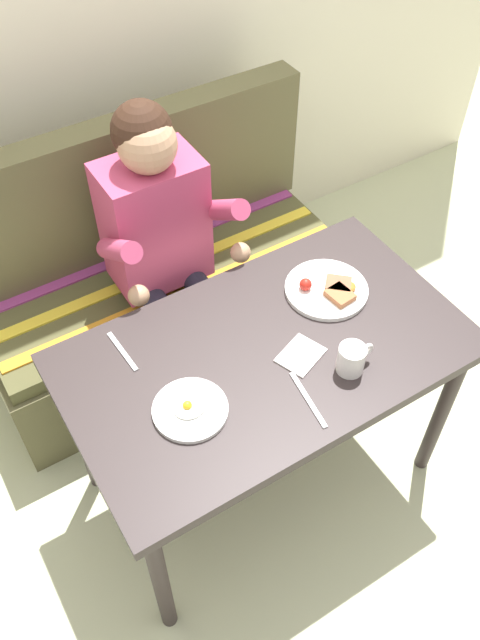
{
  "coord_description": "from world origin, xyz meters",
  "views": [
    {
      "loc": [
        -0.71,
        -0.99,
        2.24
      ],
      "look_at": [
        0.0,
        0.15,
        0.72
      ],
      "focal_mm": 36.96,
      "sensor_mm": 36.0,
      "label": 1
    }
  ],
  "objects": [
    {
      "name": "ground_plane",
      "position": [
        0.0,
        0.0,
        0.0
      ],
      "size": [
        8.0,
        8.0,
        0.0
      ],
      "primitive_type": "plane",
      "color": "beige"
    },
    {
      "name": "table",
      "position": [
        0.0,
        0.0,
        0.65
      ],
      "size": [
        1.2,
        0.7,
        0.73
      ],
      "color": "#2D2524",
      "rests_on": "ground"
    },
    {
      "name": "couch",
      "position": [
        0.0,
        0.76,
        0.33
      ],
      "size": [
        1.44,
        0.56,
        1.0
      ],
      "color": "brown",
      "rests_on": "ground"
    },
    {
      "name": "person",
      "position": [
        -0.03,
        0.59,
        0.74
      ],
      "size": [
        0.45,
        0.61,
        1.21
      ],
      "color": "#B93E63",
      "rests_on": "ground"
    },
    {
      "name": "plate_breakfast",
      "position": [
        0.3,
        0.1,
        0.74
      ],
      "size": [
        0.27,
        0.27,
        0.05
      ],
      "color": "white",
      "rests_on": "table"
    },
    {
      "name": "plate_eggs",
      "position": [
        -0.3,
        -0.07,
        0.74
      ],
      "size": [
        0.21,
        0.21,
        0.04
      ],
      "color": "white",
      "rests_on": "table"
    },
    {
      "name": "coffee_mug",
      "position": [
        0.17,
        -0.18,
        0.78
      ],
      "size": [
        0.12,
        0.08,
        0.09
      ],
      "color": "white",
      "rests_on": "table"
    },
    {
      "name": "napkin",
      "position": [
        0.07,
        -0.07,
        0.73
      ],
      "size": [
        0.16,
        0.14,
        0.01
      ],
      "primitive_type": "cube",
      "rotation": [
        0.0,
        0.0,
        0.36
      ],
      "color": "silver",
      "rests_on": "table"
    },
    {
      "name": "fork",
      "position": [
        -0.36,
        0.22,
        0.73
      ],
      "size": [
        0.02,
        0.17,
        0.0
      ],
      "primitive_type": "cube",
      "rotation": [
        0.0,
        0.0,
        0.05
      ],
      "color": "silver",
      "rests_on": "table"
    },
    {
      "name": "knife",
      "position": [
        -0.0,
        -0.21,
        0.73
      ],
      "size": [
        0.04,
        0.2,
        0.0
      ],
      "primitive_type": "cube",
      "rotation": [
        0.0,
        0.0,
        -0.13
      ],
      "color": "silver",
      "rests_on": "table"
    }
  ]
}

